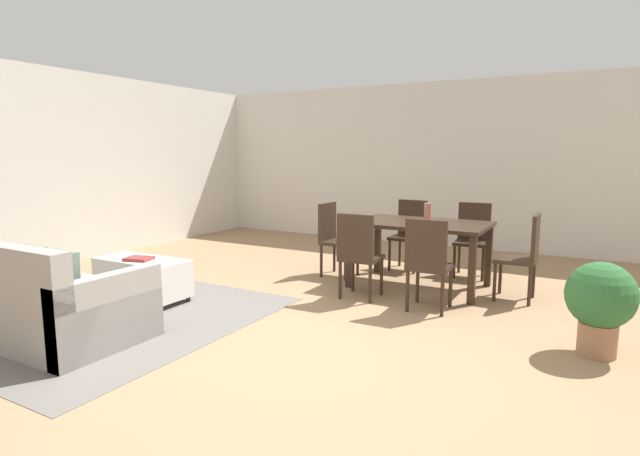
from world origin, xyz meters
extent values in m
plane|color=#9E7A56|center=(0.00, 0.00, 0.00)|extent=(10.80, 10.80, 0.00)
cube|color=silver|center=(0.00, 5.00, 1.35)|extent=(9.00, 0.12, 2.70)
cube|color=silver|center=(-4.50, 0.50, 1.35)|extent=(0.12, 11.00, 2.70)
cube|color=slate|center=(-2.04, -0.29, 0.00)|extent=(3.00, 2.80, 0.01)
cube|color=gray|center=(-2.07, -0.85, 0.21)|extent=(2.09, 0.96, 0.42)
cube|color=gray|center=(-1.10, -0.85, 0.31)|extent=(0.14, 0.96, 0.62)
cube|color=tan|center=(-2.28, -0.99, 0.59)|extent=(0.34, 0.12, 0.35)
cube|color=slate|center=(-1.87, -0.98, 0.61)|extent=(0.38, 0.12, 0.38)
cube|color=slate|center=(-1.46, -0.98, 0.61)|extent=(0.38, 0.12, 0.38)
cube|color=silver|center=(-2.01, 0.27, 0.25)|extent=(1.03, 0.45, 0.38)
cylinder|color=#332319|center=(-2.47, 0.45, 0.03)|extent=(0.05, 0.05, 0.06)
cylinder|color=#332319|center=(-1.55, 0.45, 0.03)|extent=(0.05, 0.05, 0.06)
cylinder|color=#332319|center=(-2.47, 0.10, 0.03)|extent=(0.05, 0.05, 0.06)
cylinder|color=#332319|center=(-1.55, 0.10, 0.03)|extent=(0.05, 0.05, 0.06)
cube|color=#332319|center=(0.37, 2.22, 0.74)|extent=(1.51, 0.96, 0.04)
cube|color=#332319|center=(-0.33, 2.64, 0.36)|extent=(0.07, 0.07, 0.72)
cube|color=#332319|center=(1.06, 2.64, 0.36)|extent=(0.07, 0.07, 0.72)
cube|color=#332319|center=(-0.33, 1.80, 0.36)|extent=(0.07, 0.07, 0.72)
cube|color=#332319|center=(1.06, 1.80, 0.36)|extent=(0.07, 0.07, 0.72)
cube|color=#332319|center=(-0.04, 1.49, 0.43)|extent=(0.42, 0.42, 0.04)
cube|color=#332319|center=(-0.03, 1.32, 0.69)|extent=(0.40, 0.06, 0.47)
cylinder|color=#332319|center=(-0.21, 1.66, 0.21)|extent=(0.04, 0.04, 0.41)
cylinder|color=#332319|center=(0.13, 1.67, 0.21)|extent=(0.04, 0.04, 0.41)
cylinder|color=#332319|center=(-0.20, 1.32, 0.21)|extent=(0.04, 0.04, 0.41)
cylinder|color=#332319|center=(0.14, 1.33, 0.21)|extent=(0.04, 0.04, 0.41)
cube|color=#332319|center=(0.73, 1.43, 0.43)|extent=(0.41, 0.41, 0.04)
cube|color=#332319|center=(0.74, 1.25, 0.69)|extent=(0.40, 0.05, 0.47)
cylinder|color=#332319|center=(0.56, 1.60, 0.21)|extent=(0.04, 0.04, 0.41)
cylinder|color=#332319|center=(0.90, 1.61, 0.21)|extent=(0.04, 0.04, 0.41)
cylinder|color=#332319|center=(0.57, 1.26, 0.21)|extent=(0.04, 0.04, 0.41)
cylinder|color=#332319|center=(0.91, 1.27, 0.21)|extent=(0.04, 0.04, 0.41)
cube|color=#332319|center=(-0.05, 2.96, 0.43)|extent=(0.42, 0.42, 0.04)
cube|color=#332319|center=(-0.04, 3.14, 0.69)|extent=(0.40, 0.06, 0.47)
cylinder|color=#332319|center=(0.11, 2.79, 0.21)|extent=(0.04, 0.04, 0.41)
cylinder|color=#332319|center=(-0.23, 2.80, 0.21)|extent=(0.04, 0.04, 0.41)
cylinder|color=#332319|center=(0.13, 3.12, 0.21)|extent=(0.04, 0.04, 0.41)
cylinder|color=#332319|center=(-0.21, 3.14, 0.21)|extent=(0.04, 0.04, 0.41)
cube|color=#332319|center=(0.78, 2.99, 0.43)|extent=(0.43, 0.43, 0.04)
cube|color=#332319|center=(0.77, 3.17, 0.69)|extent=(0.40, 0.07, 0.47)
cylinder|color=#332319|center=(0.96, 2.84, 0.21)|extent=(0.04, 0.04, 0.41)
cylinder|color=#332319|center=(0.62, 2.81, 0.21)|extent=(0.04, 0.04, 0.41)
cylinder|color=#332319|center=(0.94, 3.18, 0.21)|extent=(0.04, 0.04, 0.41)
cylinder|color=#332319|center=(0.60, 3.15, 0.21)|extent=(0.04, 0.04, 0.41)
cube|color=#332319|center=(1.41, 2.21, 0.43)|extent=(0.40, 0.40, 0.04)
cube|color=#332319|center=(1.59, 2.21, 0.69)|extent=(0.04, 0.40, 0.47)
cylinder|color=#332319|center=(1.25, 2.04, 0.21)|extent=(0.04, 0.04, 0.41)
cylinder|color=#332319|center=(1.24, 2.38, 0.21)|extent=(0.04, 0.04, 0.41)
cylinder|color=#332319|center=(1.59, 2.04, 0.21)|extent=(0.04, 0.04, 0.41)
cylinder|color=#332319|center=(1.58, 2.38, 0.21)|extent=(0.04, 0.04, 0.41)
cube|color=#332319|center=(-0.67, 2.23, 0.43)|extent=(0.41, 0.41, 0.04)
cube|color=#332319|center=(-0.85, 2.23, 0.69)|extent=(0.05, 0.40, 0.47)
cylinder|color=#332319|center=(-0.50, 2.39, 0.21)|extent=(0.04, 0.04, 0.41)
cylinder|color=#332319|center=(-0.51, 2.05, 0.21)|extent=(0.04, 0.04, 0.41)
cylinder|color=#332319|center=(-0.84, 2.40, 0.21)|extent=(0.04, 0.04, 0.41)
cylinder|color=#332319|center=(-0.85, 2.06, 0.21)|extent=(0.04, 0.04, 0.41)
cylinder|color=#B26659|center=(0.45, 2.21, 0.87)|extent=(0.08, 0.08, 0.22)
cube|color=maroon|center=(-1.98, 0.22, 0.46)|extent=(0.30, 0.26, 0.03)
cylinder|color=#996B4C|center=(2.20, 0.95, 0.13)|extent=(0.28, 0.28, 0.26)
sphere|color=#2D6633|center=(2.20, 0.95, 0.48)|extent=(0.51, 0.51, 0.51)
camera|label=1|loc=(2.16, -3.29, 1.54)|focal=28.13mm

